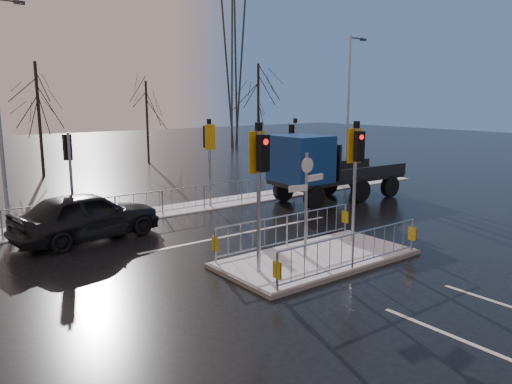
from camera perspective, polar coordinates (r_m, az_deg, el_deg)
ground at (r=15.11m, az=6.97°, el=-7.76°), size 120.00×120.00×0.00m
snow_verge at (r=21.85m, az=-8.98°, el=-1.96°), size 30.00×2.00×0.04m
lane_markings at (r=14.89m, az=7.88°, el=-8.05°), size 8.00×11.38×0.01m
traffic_island at (r=14.99m, az=6.94°, el=-6.34°), size 6.00×3.04×4.15m
far_kerb_fixtures at (r=21.36m, az=-7.71°, el=0.51°), size 18.00×0.65×3.83m
car_far_lane at (r=17.87m, az=-18.76°, el=-2.56°), size 5.18×2.68×1.68m
flatbed_truck at (r=23.00m, az=6.94°, el=2.89°), size 6.86×2.75×3.13m
tree_far_a at (r=33.19m, az=-23.69°, el=9.94°), size 3.75×3.75×7.08m
tree_far_b at (r=37.79m, az=-12.40°, el=9.59°), size 3.25×3.25×6.14m
tree_far_c at (r=39.41m, az=0.26°, el=11.28°), size 4.00×4.00×7.55m
street_lamp_right at (r=27.86m, az=10.60°, el=9.77°), size 1.25×0.18×8.00m
street_lamp_left at (r=20.03m, az=-27.24°, el=8.76°), size 1.25×0.18×8.20m
pylon_wires at (r=48.80m, az=-3.71°, el=18.08°), size 70.00×2.38×19.97m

